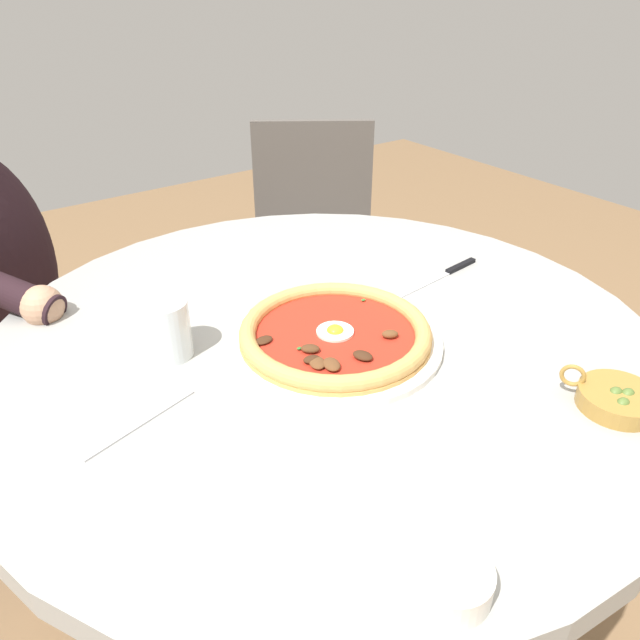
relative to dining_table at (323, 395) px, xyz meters
The scene contains 10 objects.
ground_plane 0.64m from the dining_table, ahead, with size 6.00×6.00×0.02m, color brown.
dining_table is the anchor object (origin of this frame).
pizza_on_plate 0.14m from the dining_table, 86.38° to the right, with size 0.33×0.33×0.04m.
water_glass 0.28m from the dining_table, 157.51° to the left, with size 0.07×0.07×0.09m.
steak_knife 0.35m from the dining_table, ahead, with size 0.22×0.03×0.01m.
ramekin_capers 0.49m from the dining_table, 111.46° to the right, with size 0.08×0.08×0.03m.
olive_pan 0.45m from the dining_table, 60.54° to the right, with size 0.10×0.12×0.05m.
fork_utensil 0.34m from the dining_table, behind, with size 0.17×0.06×0.00m.
diner_person 0.77m from the dining_table, 121.67° to the left, with size 0.44×0.58×1.14m.
cafe_chair_spare_near 0.92m from the dining_table, 55.74° to the left, with size 0.56×0.56×0.86m.
Camera 1 is at (-0.48, -0.65, 1.26)m, focal length 33.99 mm.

